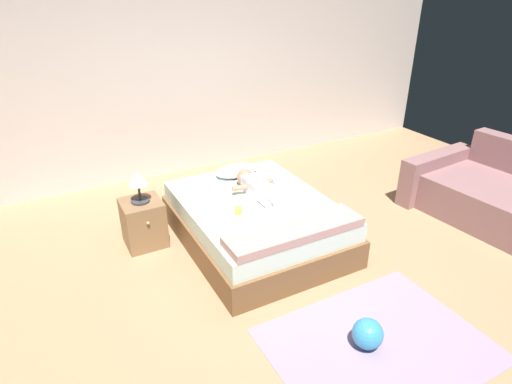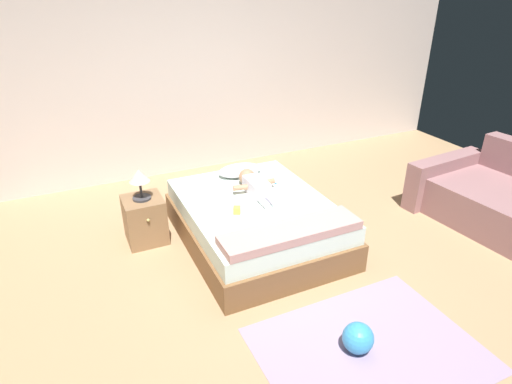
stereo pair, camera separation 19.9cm
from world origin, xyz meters
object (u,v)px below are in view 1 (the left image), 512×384
at_px(baby, 253,185).
at_px(lamp, 138,181).
at_px(nightstand, 143,223).
at_px(toy_ball, 368,334).
at_px(bed, 256,222).
at_px(toy_block, 238,211).
at_px(pillow, 237,171).
at_px(toothbrush, 269,181).

xyz_separation_m(baby, lamp, (-1.07, 0.28, 0.16)).
distance_m(nightstand, toy_ball, 2.33).
xyz_separation_m(baby, nightstand, (-1.07, 0.28, -0.29)).
distance_m(bed, toy_block, 0.39).
distance_m(lamp, toy_ball, 2.39).
xyz_separation_m(lamp, toy_ball, (1.03, -2.08, -0.56)).
relative_size(pillow, toothbrush, 2.90).
bearing_deg(baby, pillow, 86.22).
relative_size(baby, toothbrush, 3.96).
bearing_deg(toy_block, bed, 28.68).
distance_m(pillow, toy_block, 0.86).
bearing_deg(nightstand, toothbrush, -6.27).
bearing_deg(nightstand, bed, -26.07).
xyz_separation_m(pillow, toy_block, (-0.36, -0.78, -0.03)).
height_order(baby, nightstand, baby).
xyz_separation_m(baby, toothbrush, (0.26, 0.13, -0.07)).
bearing_deg(bed, toy_block, -151.32).
height_order(pillow, toy_ball, pillow).
distance_m(pillow, toothbrush, 0.38).
bearing_deg(nightstand, pillow, 7.90).
distance_m(toothbrush, nightstand, 1.35).
bearing_deg(toothbrush, nightstand, 173.73).
distance_m(baby, lamp, 1.11).
relative_size(nightstand, toy_ball, 2.10).
relative_size(toothbrush, lamp, 0.54).
xyz_separation_m(bed, nightstand, (-0.99, 0.48, 0.01)).
bearing_deg(toothbrush, toy_block, -140.89).
relative_size(pillow, baby, 0.73).
relative_size(nightstand, toy_block, 5.31).
xyz_separation_m(toy_ball, toy_block, (-0.30, 1.46, 0.36)).
bearing_deg(toothbrush, baby, -153.07).
distance_m(baby, toy_ball, 1.85).
height_order(baby, toothbrush, baby).
height_order(bed, toy_ball, bed).
relative_size(toothbrush, toy_block, 1.88).
height_order(lamp, toy_block, lamp).
bearing_deg(toy_block, toy_ball, -78.47).
height_order(bed, toy_block, toy_block).
xyz_separation_m(bed, lamp, (-0.99, 0.48, 0.46)).
bearing_deg(toy_ball, baby, 88.90).
bearing_deg(lamp, toothbrush, -6.27).
relative_size(bed, toothbrush, 10.66).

